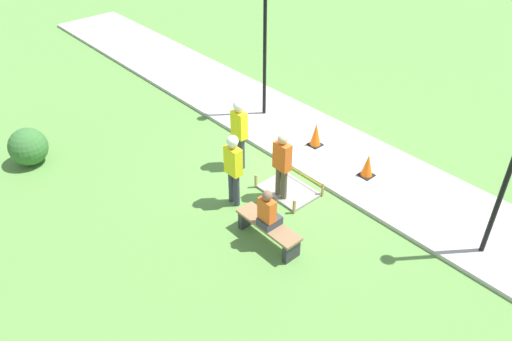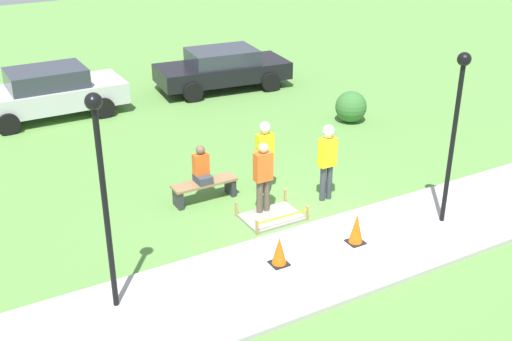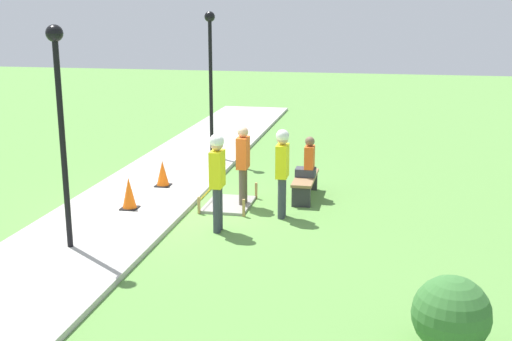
% 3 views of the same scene
% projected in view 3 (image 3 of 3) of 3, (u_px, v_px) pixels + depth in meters
% --- Properties ---
extents(ground_plane, '(60.00, 60.00, 0.00)m').
position_uv_depth(ground_plane, '(186.00, 214.00, 13.13)').
color(ground_plane, '#5B8E42').
extents(sidewalk, '(28.00, 2.65, 0.10)m').
position_uv_depth(sidewalk, '(125.00, 208.00, 13.37)').
color(sidewalk, '#ADAAA3').
rests_on(sidewalk, ground_plane).
extents(wet_concrete_patch, '(1.34, 0.99, 0.36)m').
position_uv_depth(wet_concrete_patch, '(229.00, 204.00, 13.67)').
color(wet_concrete_patch, gray).
rests_on(wet_concrete_patch, ground_plane).
extents(traffic_cone_near_patch, '(0.34, 0.34, 0.60)m').
position_uv_depth(traffic_cone_near_patch, '(163.00, 173.00, 14.77)').
color(traffic_cone_near_patch, black).
rests_on(traffic_cone_near_patch, sidewalk).
extents(traffic_cone_far_patch, '(0.34, 0.34, 0.66)m').
position_uv_depth(traffic_cone_far_patch, '(129.00, 193.00, 13.08)').
color(traffic_cone_far_patch, black).
rests_on(traffic_cone_far_patch, sidewalk).
extents(park_bench, '(1.56, 0.44, 0.49)m').
position_uv_depth(park_bench, '(305.00, 183.00, 14.19)').
color(park_bench, '#2D2D33').
rests_on(park_bench, ground_plane).
extents(person_seated_on_bench, '(0.36, 0.44, 0.89)m').
position_uv_depth(person_seated_on_bench, '(308.00, 161.00, 14.09)').
color(person_seated_on_bench, '#383D47').
rests_on(person_seated_on_bench, park_bench).
extents(worker_supervisor, '(0.40, 0.26, 1.80)m').
position_uv_depth(worker_supervisor, '(282.00, 165.00, 12.68)').
color(worker_supervisor, '#383D47').
rests_on(worker_supervisor, ground_plane).
extents(worker_assistant, '(0.40, 0.27, 1.87)m').
position_uv_depth(worker_assistant, '(217.00, 173.00, 11.87)').
color(worker_assistant, '#383D47').
rests_on(worker_assistant, ground_plane).
extents(bystander_in_orange_shirt, '(0.40, 0.23, 1.72)m').
position_uv_depth(bystander_in_orange_shirt, '(243.00, 161.00, 13.43)').
color(bystander_in_orange_shirt, brown).
rests_on(bystander_in_orange_shirt, ground_plane).
extents(lamppost_near, '(0.28, 0.28, 3.75)m').
position_uv_depth(lamppost_near, '(60.00, 104.00, 10.47)').
color(lamppost_near, black).
rests_on(lamppost_near, sidewalk).
extents(lamppost_far, '(0.28, 0.28, 3.91)m').
position_uv_depth(lamppost_far, '(210.00, 63.00, 17.17)').
color(lamppost_far, black).
rests_on(lamppost_far, sidewalk).
extents(shrub_rounded_near, '(0.97, 0.97, 0.97)m').
position_uv_depth(shrub_rounded_near, '(451.00, 314.00, 7.80)').
color(shrub_rounded_near, '#387033').
rests_on(shrub_rounded_near, ground_plane).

